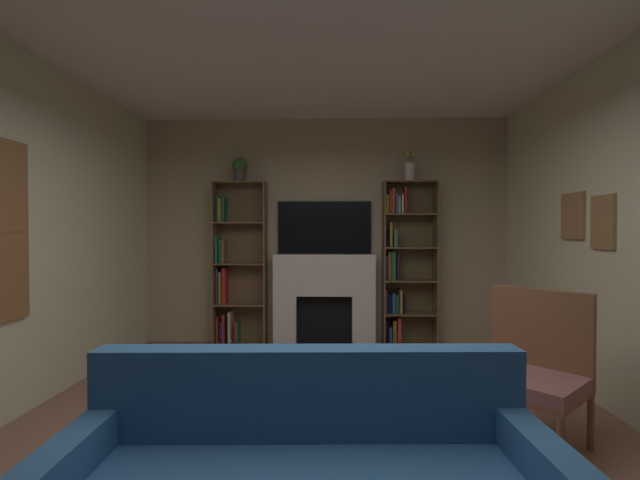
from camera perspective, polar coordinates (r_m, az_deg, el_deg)
ground_plane at (r=3.06m, az=-0.81°, el=-26.76°), size 7.09×7.09×0.00m
wall_back_accent at (r=5.69m, az=0.59°, el=1.15°), size 4.73×0.06×2.87m
fireplace at (r=5.59m, az=0.56°, el=-7.30°), size 1.37×0.55×1.15m
tv at (r=5.63m, az=0.58°, el=1.63°), size 1.18×0.06×0.66m
bookshelf_left at (r=5.72m, az=-10.82°, el=-3.85°), size 0.66×0.28×2.05m
bookshelf_right at (r=5.63m, az=10.61°, el=-3.32°), size 0.66×0.30×2.05m
potted_plant at (r=5.69m, az=-10.32°, el=9.07°), size 0.18×0.18×0.30m
vase_with_flowers at (r=5.64m, az=11.52°, el=8.78°), size 0.14×0.14×0.40m
armchair at (r=3.42m, az=25.42°, el=-14.48°), size 0.88×0.88×1.03m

